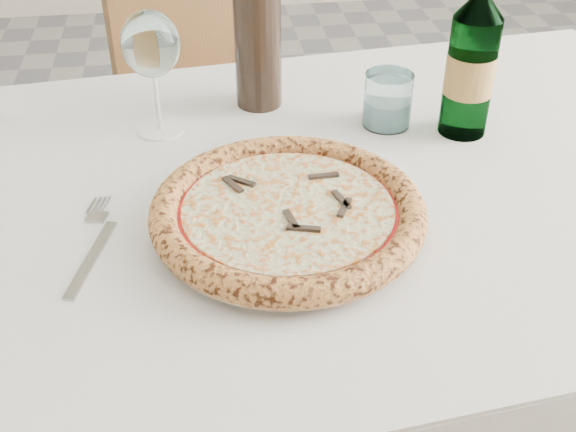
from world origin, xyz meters
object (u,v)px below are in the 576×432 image
(plate, at_px, (288,223))
(beer_bottle, at_px, (471,63))
(tumbler, at_px, (387,103))
(dining_table, at_px, (278,239))
(chair_far, at_px, (215,92))
(pizza, at_px, (288,212))
(wine_bottle, at_px, (257,28))
(wine_glass, at_px, (151,47))

(plate, distance_m, beer_bottle, 0.38)
(tumbler, bearing_deg, dining_table, -141.37)
(beer_bottle, bearing_deg, chair_far, 117.90)
(pizza, distance_m, wine_bottle, 0.36)
(plate, height_order, beer_bottle, beer_bottle)
(dining_table, distance_m, wine_bottle, 0.33)
(pizza, height_order, wine_glass, wine_glass)
(dining_table, relative_size, wine_bottle, 5.00)
(tumbler, bearing_deg, beer_bottle, -19.30)
(beer_bottle, xyz_separation_m, wine_bottle, (-0.29, 0.14, 0.02))
(plate, height_order, wine_glass, wine_glass)
(dining_table, distance_m, wine_glass, 0.33)
(wine_glass, bearing_deg, plate, -60.58)
(pizza, relative_size, wine_bottle, 1.13)
(dining_table, bearing_deg, wine_glass, 131.38)
(chair_far, bearing_deg, dining_table, -86.05)
(chair_far, bearing_deg, beer_bottle, -62.10)
(tumbler, xyz_separation_m, wine_bottle, (-0.19, 0.10, 0.09))
(dining_table, height_order, chair_far, chair_far)
(plate, bearing_deg, chair_far, 93.50)
(plate, xyz_separation_m, beer_bottle, (0.30, 0.21, 0.10))
(chair_far, relative_size, wine_glass, 4.98)
(chair_far, relative_size, tumbler, 11.31)
(plate, bearing_deg, tumbler, 53.07)
(chair_far, height_order, pizza, chair_far)
(chair_far, xyz_separation_m, beer_bottle, (0.35, -0.66, 0.33))
(tumbler, bearing_deg, wine_glass, 175.46)
(beer_bottle, bearing_deg, wine_bottle, 155.06)
(dining_table, distance_m, tumbler, 0.27)
(dining_table, relative_size, beer_bottle, 5.41)
(beer_bottle, relative_size, wine_bottle, 0.92)
(tumbler, height_order, wine_bottle, wine_bottle)
(pizza, xyz_separation_m, wine_bottle, (0.00, 0.35, 0.10))
(dining_table, height_order, tumbler, tumbler)
(dining_table, bearing_deg, tumbler, 38.63)
(pizza, relative_size, beer_bottle, 1.22)
(dining_table, distance_m, beer_bottle, 0.38)
(wine_bottle, bearing_deg, plate, -90.40)
(plate, xyz_separation_m, tumbler, (0.19, 0.25, 0.03))
(dining_table, xyz_separation_m, chair_far, (-0.05, 0.77, -0.13))
(chair_far, height_order, plate, chair_far)
(plate, xyz_separation_m, wine_bottle, (0.00, 0.35, 0.12))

